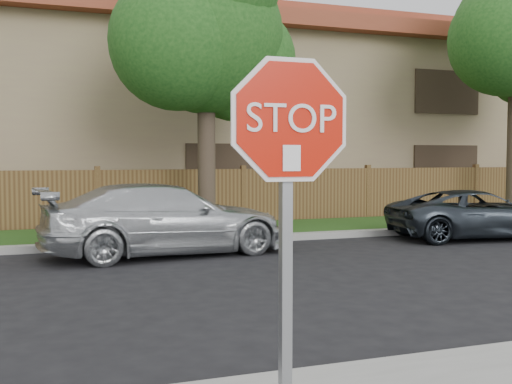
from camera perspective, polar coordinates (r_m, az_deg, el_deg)
name	(u,v)px	position (r m, az deg, el deg)	size (l,w,h in m)	color
far_curb	(110,245)	(13.05, -13.69, -4.95)	(70.00, 0.30, 0.15)	gray
grass_strip	(104,236)	(14.68, -14.31, -4.10)	(70.00, 3.00, 0.12)	#1E4714
fence	(98,200)	(16.19, -14.83, -0.79)	(70.00, 0.12, 1.60)	#4D331B
apartment_building	(84,111)	(21.80, -16.07, 7.41)	(35.20, 9.20, 7.20)	#9B8A60
tree_mid	(208,36)	(15.05, -4.59, 14.60)	(4.80, 3.90, 7.35)	#382B21
stop_sign	(289,175)	(3.49, 3.13, 1.60)	(1.01, 0.13, 2.55)	gray
sedan_right	(166,219)	(11.99, -8.58, -2.57)	(1.98, 4.87, 1.41)	silver
sedan_far_right	(477,214)	(15.16, 20.27, -2.00)	(1.92, 4.16, 1.16)	#303740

